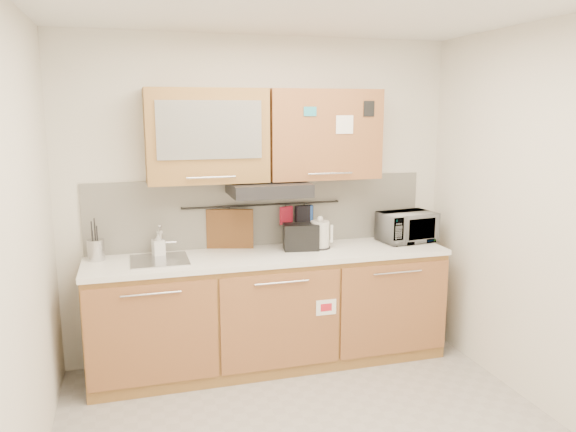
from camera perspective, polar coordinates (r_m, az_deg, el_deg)
wall_back at (r=4.61m, az=-2.74°, el=1.72°), size 3.20×0.00×3.20m
wall_left at (r=3.07m, az=-26.01°, el=-4.03°), size 0.00×3.00×3.00m
wall_right at (r=4.01m, az=25.57°, el=-0.70°), size 0.00×3.00×3.00m
base_cabinet at (r=4.55m, az=-1.73°, el=-10.07°), size 2.80×0.64×0.88m
countertop at (r=4.40m, az=-1.76°, el=-4.05°), size 2.82×0.62×0.04m
backsplash at (r=4.62m, az=-2.69°, el=0.47°), size 2.80×0.02×0.56m
upper_cabinets at (r=4.38m, az=-2.32°, el=8.23°), size 1.82×0.37×0.70m
range_hood at (r=4.35m, az=-1.99°, el=2.78°), size 0.60×0.46×0.10m
sink at (r=4.29m, az=-12.91°, el=-4.38°), size 0.42×0.40×0.26m
utensil_rail at (r=4.57m, az=-2.59°, el=1.13°), size 1.30×0.02×0.02m
utensil_crock at (r=4.41m, az=-18.93°, el=-3.24°), size 0.15×0.15×0.32m
kettle at (r=4.53m, az=3.27°, el=-1.97°), size 0.20×0.19×0.27m
toaster at (r=4.48m, az=1.31°, el=-2.10°), size 0.30×0.21×0.21m
microwave at (r=4.86m, az=11.98°, el=-1.09°), size 0.49×0.36×0.25m
soap_bottle at (r=4.40m, az=-13.03°, el=-2.78°), size 0.10×0.10×0.19m
cutting_board at (r=4.55m, az=-5.91°, el=-2.19°), size 0.37×0.12×0.46m
oven_mitt at (r=4.67m, az=1.74°, el=-0.21°), size 0.13×0.03×0.21m
dark_pouch at (r=4.67m, az=1.66°, el=-0.35°), size 0.15×0.06×0.23m
pot_holder at (r=4.62m, az=-0.18°, el=0.07°), size 0.12×0.06×0.15m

